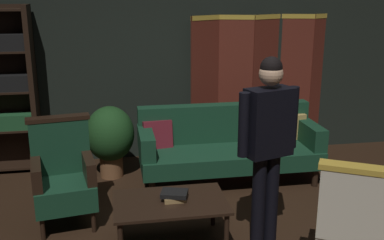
% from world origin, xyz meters
% --- Properties ---
extents(back_wall, '(7.20, 0.10, 2.80)m').
position_xyz_m(back_wall, '(0.00, 2.45, 1.40)').
color(back_wall, black).
rests_on(back_wall, ground_plane).
extents(folding_screen, '(2.13, 0.41, 1.90)m').
position_xyz_m(folding_screen, '(1.28, 2.33, 0.99)').
color(folding_screen, '#5B2319').
rests_on(folding_screen, ground_plane).
extents(velvet_couch, '(2.12, 0.78, 0.88)m').
position_xyz_m(velvet_couch, '(0.55, 1.45, 0.45)').
color(velvet_couch, black).
rests_on(velvet_couch, ground_plane).
extents(coffee_table, '(1.00, 0.64, 0.42)m').
position_xyz_m(coffee_table, '(-0.32, 0.10, 0.37)').
color(coffee_table, black).
rests_on(coffee_table, ground_plane).
extents(armchair_gilt_accent, '(0.79, 0.79, 1.04)m').
position_xyz_m(armchair_gilt_accent, '(1.00, -0.73, 0.49)').
color(armchair_gilt_accent, gold).
rests_on(armchair_gilt_accent, ground_plane).
extents(armchair_wing_left, '(0.66, 0.66, 1.04)m').
position_xyz_m(armchair_wing_left, '(-1.29, 0.68, 0.49)').
color(armchair_wing_left, black).
rests_on(armchair_wing_left, ground_plane).
extents(standing_figure, '(0.57, 0.32, 1.70)m').
position_xyz_m(standing_figure, '(0.50, -0.06, 1.03)').
color(standing_figure, black).
rests_on(standing_figure, ground_plane).
extents(potted_plant, '(0.59, 0.59, 0.88)m').
position_xyz_m(potted_plant, '(-0.83, 1.78, 0.51)').
color(potted_plant, brown).
rests_on(potted_plant, ground_plane).
extents(book_tan_leather, '(0.19, 0.17, 0.04)m').
position_xyz_m(book_tan_leather, '(-0.28, 0.11, 0.44)').
color(book_tan_leather, '#9E7A47').
rests_on(book_tan_leather, coffee_table).
extents(book_black_cloth, '(0.27, 0.23, 0.04)m').
position_xyz_m(book_black_cloth, '(-0.28, 0.11, 0.48)').
color(book_black_cloth, black).
rests_on(book_black_cloth, book_tan_leather).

